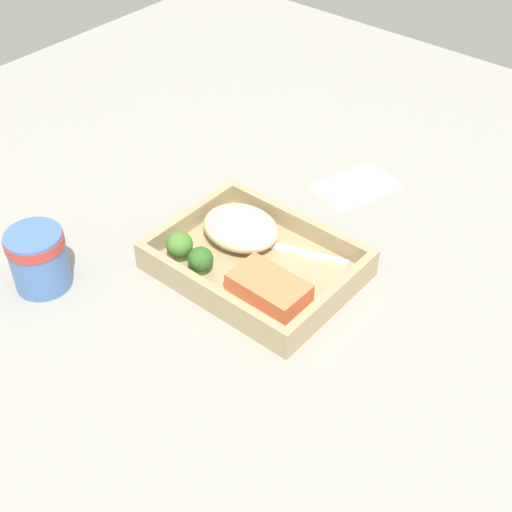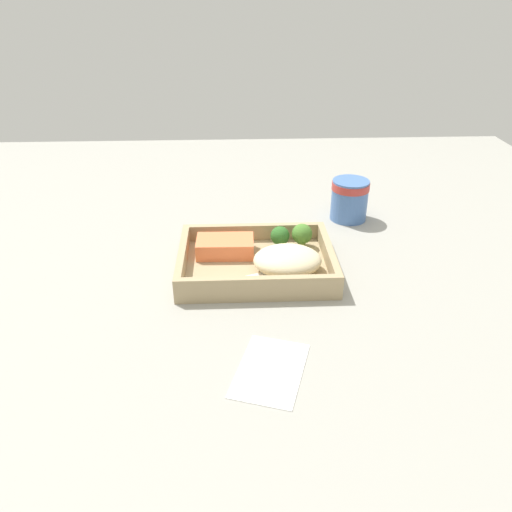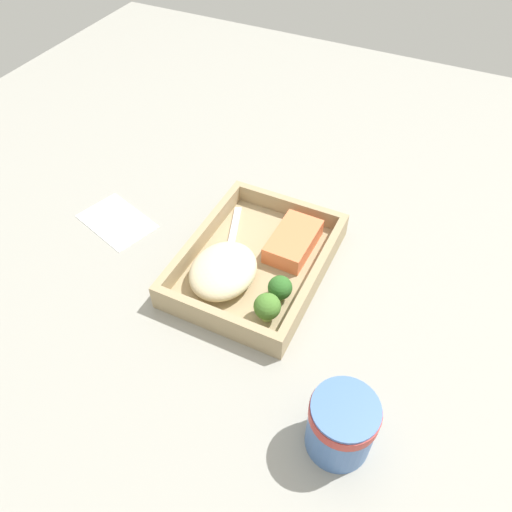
# 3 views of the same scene
# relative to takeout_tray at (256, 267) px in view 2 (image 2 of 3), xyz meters

# --- Properties ---
(ground_plane) EXTENTS (1.60, 1.60, 0.02)m
(ground_plane) POSITION_rel_takeout_tray_xyz_m (0.00, 0.00, -0.02)
(ground_plane) COLOR gray
(takeout_tray) EXTENTS (0.26, 0.20, 0.01)m
(takeout_tray) POSITION_rel_takeout_tray_xyz_m (0.00, 0.00, 0.00)
(takeout_tray) COLOR tan
(takeout_tray) RESTS_ON ground_plane
(tray_rim) EXTENTS (0.26, 0.20, 0.03)m
(tray_rim) POSITION_rel_takeout_tray_xyz_m (0.00, 0.00, 0.02)
(tray_rim) COLOR tan
(tray_rim) RESTS_ON takeout_tray
(salmon_fillet) EXTENTS (0.10, 0.06, 0.03)m
(salmon_fillet) POSITION_rel_takeout_tray_xyz_m (-0.05, 0.04, 0.02)
(salmon_fillet) COLOR #F57848
(salmon_fillet) RESTS_ON takeout_tray
(mashed_potatoes) EXTENTS (0.11, 0.09, 0.04)m
(mashed_potatoes) POSITION_rel_takeout_tray_xyz_m (0.05, -0.03, 0.03)
(mashed_potatoes) COLOR beige
(mashed_potatoes) RESTS_ON takeout_tray
(broccoli_floret_1) EXTENTS (0.04, 0.04, 0.04)m
(broccoli_floret_1) POSITION_rel_takeout_tray_xyz_m (0.09, 0.06, 0.03)
(broccoli_floret_1) COLOR #8BAB5A
(broccoli_floret_1) RESTS_ON takeout_tray
(broccoli_floret_2) EXTENTS (0.03, 0.03, 0.04)m
(broccoli_floret_2) POSITION_rel_takeout_tray_xyz_m (0.05, 0.06, 0.03)
(broccoli_floret_2) COLOR #78A356
(broccoli_floret_2) RESTS_ON takeout_tray
(fork) EXTENTS (0.15, 0.07, 0.00)m
(fork) POSITION_rel_takeout_tray_xyz_m (-0.01, -0.05, 0.01)
(fork) COLOR silver
(fork) RESTS_ON takeout_tray
(paper_cup) EXTENTS (0.08, 0.08, 0.08)m
(paper_cup) POSITION_rel_takeout_tray_xyz_m (0.20, 0.20, 0.04)
(paper_cup) COLOR #456CAC
(paper_cup) RESTS_ON ground_plane
(receipt_slip) EXTENTS (0.11, 0.14, 0.00)m
(receipt_slip) POSITION_rel_takeout_tray_xyz_m (0.01, -0.25, -0.00)
(receipt_slip) COLOR white
(receipt_slip) RESTS_ON ground_plane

